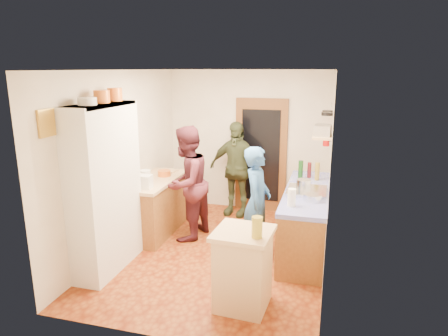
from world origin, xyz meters
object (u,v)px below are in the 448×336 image
at_px(person_back, 236,169).
at_px(hutch_body, 105,189).
at_px(island_base, 243,271).
at_px(person_hob, 259,203).
at_px(right_counter_base, 306,221).
at_px(person_left, 190,183).

bearing_deg(person_back, hutch_body, -106.63).
distance_m(island_base, person_hob, 1.33).
xyz_separation_m(hutch_body, person_back, (1.17, 2.39, -0.24)).
distance_m(hutch_body, island_base, 2.09).
xyz_separation_m(right_counter_base, island_base, (-0.56, -1.73, 0.01)).
bearing_deg(person_back, island_base, -65.37).
bearing_deg(right_counter_base, person_hob, -144.21).
bearing_deg(right_counter_base, island_base, -108.04).
height_order(person_left, person_back, person_left).
xyz_separation_m(person_hob, person_left, (-1.15, 0.37, 0.10)).
xyz_separation_m(hutch_body, person_left, (0.72, 1.22, -0.21)).
bearing_deg(hutch_body, island_base, -12.62).
relative_size(hutch_body, island_base, 2.56).
distance_m(hutch_body, person_back, 2.67).
bearing_deg(right_counter_base, person_back, 140.58).
bearing_deg(person_back, right_counter_base, -29.88).
bearing_deg(person_hob, person_back, 22.41).
xyz_separation_m(right_counter_base, person_left, (-1.78, -0.08, 0.47)).
height_order(hutch_body, right_counter_base, hutch_body).
relative_size(person_hob, person_back, 0.92).
xyz_separation_m(island_base, person_back, (-0.76, 2.82, 0.43)).
relative_size(person_hob, person_left, 0.89).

